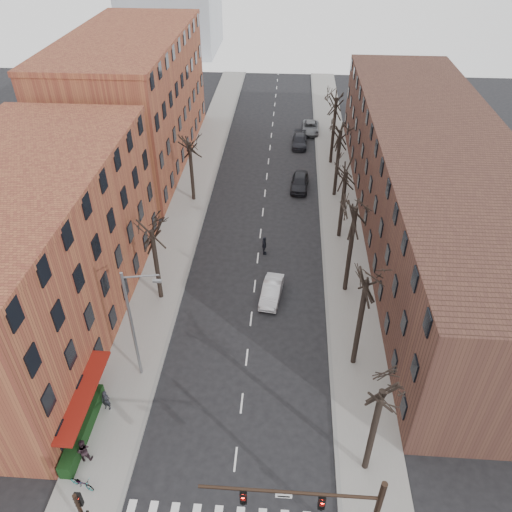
% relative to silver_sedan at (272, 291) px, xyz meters
% --- Properties ---
extents(sidewalk_left, '(4.00, 90.00, 0.15)m').
position_rel_silver_sedan_xyz_m(sidewalk_left, '(-9.49, 16.37, -0.62)').
color(sidewalk_left, gray).
rests_on(sidewalk_left, ground).
extents(sidewalk_right, '(4.00, 90.00, 0.15)m').
position_rel_silver_sedan_xyz_m(sidewalk_right, '(6.51, 16.37, -0.62)').
color(sidewalk_right, gray).
rests_on(sidewalk_right, ground).
extents(building_left_near, '(12.00, 26.00, 12.00)m').
position_rel_silver_sedan_xyz_m(building_left_near, '(-17.49, -3.63, 5.31)').
color(building_left_near, brown).
rests_on(building_left_near, ground).
extents(building_left_far, '(12.00, 28.00, 14.00)m').
position_rel_silver_sedan_xyz_m(building_left_far, '(-17.49, 25.37, 6.31)').
color(building_left_far, brown).
rests_on(building_left_far, ground).
extents(building_right, '(12.00, 50.00, 10.00)m').
position_rel_silver_sedan_xyz_m(building_right, '(14.51, 11.37, 4.31)').
color(building_right, '#4A2C22').
rests_on(building_right, ground).
extents(awning_left, '(1.20, 7.00, 0.15)m').
position_rel_silver_sedan_xyz_m(awning_left, '(-10.89, -12.63, -0.69)').
color(awning_left, maroon).
rests_on(awning_left, ground).
extents(hedge, '(0.80, 6.00, 1.00)m').
position_rel_silver_sedan_xyz_m(hedge, '(-10.99, -13.63, -0.04)').
color(hedge, black).
rests_on(hedge, sidewalk_left).
extents(tree_right_a, '(5.20, 5.20, 10.00)m').
position_rel_silver_sedan_xyz_m(tree_right_a, '(6.11, -14.63, -0.69)').
color(tree_right_a, black).
rests_on(tree_right_a, ground).
extents(tree_right_b, '(5.20, 5.20, 10.80)m').
position_rel_silver_sedan_xyz_m(tree_right_b, '(6.11, -6.63, -0.69)').
color(tree_right_b, black).
rests_on(tree_right_b, ground).
extents(tree_right_c, '(5.20, 5.20, 11.60)m').
position_rel_silver_sedan_xyz_m(tree_right_c, '(6.11, 1.37, -0.69)').
color(tree_right_c, black).
rests_on(tree_right_c, ground).
extents(tree_right_d, '(5.20, 5.20, 10.00)m').
position_rel_silver_sedan_xyz_m(tree_right_d, '(6.11, 9.37, -0.69)').
color(tree_right_d, black).
rests_on(tree_right_d, ground).
extents(tree_right_e, '(5.20, 5.20, 10.80)m').
position_rel_silver_sedan_xyz_m(tree_right_e, '(6.11, 17.37, -0.69)').
color(tree_right_e, black).
rests_on(tree_right_e, ground).
extents(tree_right_f, '(5.20, 5.20, 11.60)m').
position_rel_silver_sedan_xyz_m(tree_right_f, '(6.11, 25.37, -0.69)').
color(tree_right_f, black).
rests_on(tree_right_f, ground).
extents(tree_left_a, '(5.20, 5.20, 9.50)m').
position_rel_silver_sedan_xyz_m(tree_left_a, '(-9.09, -0.63, -0.69)').
color(tree_left_a, black).
rests_on(tree_left_a, ground).
extents(tree_left_b, '(5.20, 5.20, 9.50)m').
position_rel_silver_sedan_xyz_m(tree_left_b, '(-9.09, 15.37, -0.69)').
color(tree_left_b, black).
rests_on(tree_left_b, ground).
extents(streetlight, '(2.45, 0.22, 9.03)m').
position_rel_silver_sedan_xyz_m(streetlight, '(-8.52, -8.63, 4.32)').
color(streetlight, slate).
rests_on(streetlight, ground).
extents(silver_sedan, '(2.00, 4.37, 1.39)m').
position_rel_silver_sedan_xyz_m(silver_sedan, '(0.00, 0.00, 0.00)').
color(silver_sedan, silver).
rests_on(silver_sedan, ground).
extents(parked_car_near, '(2.20, 4.78, 1.59)m').
position_rel_silver_sedan_xyz_m(parked_car_near, '(2.31, 18.72, 0.10)').
color(parked_car_near, black).
rests_on(parked_car_near, ground).
extents(parked_car_mid, '(2.01, 4.70, 1.35)m').
position_rel_silver_sedan_xyz_m(parked_car_mid, '(2.31, 30.19, -0.02)').
color(parked_car_mid, black).
rests_on(parked_car_mid, ground).
extents(parked_car_far, '(2.37, 4.89, 1.34)m').
position_rel_silver_sedan_xyz_m(parked_car_far, '(3.81, 34.80, -0.02)').
color(parked_car_far, slate).
rests_on(parked_car_far, ground).
extents(pedestrian_a, '(0.61, 0.43, 1.60)m').
position_rel_silver_sedan_xyz_m(pedestrian_a, '(-10.09, -11.73, 0.26)').
color(pedestrian_a, black).
rests_on(pedestrian_a, sidewalk_left).
extents(pedestrian_b, '(0.96, 0.82, 1.71)m').
position_rel_silver_sedan_xyz_m(pedestrian_b, '(-10.31, -15.28, 0.31)').
color(pedestrian_b, black).
rests_on(pedestrian_b, sidewalk_left).
extents(pedestrian_crossing, '(0.56, 1.12, 1.83)m').
position_rel_silver_sedan_xyz_m(pedestrian_crossing, '(-0.95, 6.07, 0.22)').
color(pedestrian_crossing, black).
rests_on(pedestrian_crossing, ground).
extents(bicycle, '(1.63, 0.97, 0.81)m').
position_rel_silver_sedan_xyz_m(bicycle, '(-9.88, -16.99, -0.14)').
color(bicycle, gray).
rests_on(bicycle, sidewalk_left).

